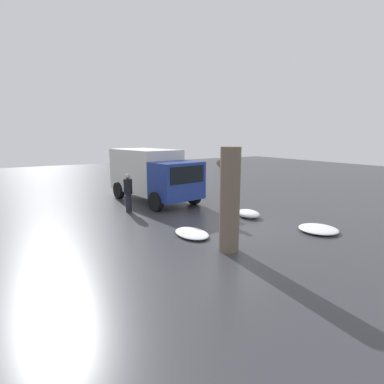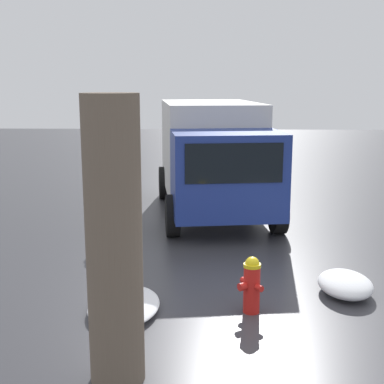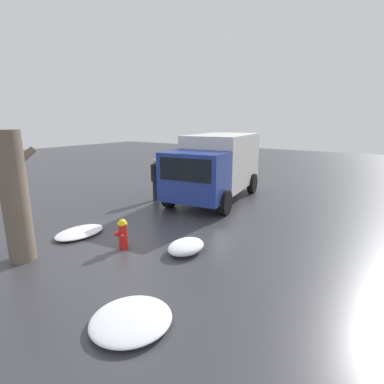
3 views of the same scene
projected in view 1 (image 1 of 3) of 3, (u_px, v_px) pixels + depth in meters
name	position (u px, v px, depth m)	size (l,w,h in m)	color
ground_plane	(232.00, 227.00, 11.44)	(60.00, 60.00, 0.00)	#38383D
fire_hydrant	(232.00, 216.00, 11.36)	(0.41, 0.37, 0.83)	red
tree_trunk	(230.00, 200.00, 8.82)	(0.91, 0.60, 3.13)	#6B5B4C
delivery_truck	(152.00, 173.00, 15.89)	(5.96, 3.18, 2.72)	navy
pedestrian	(128.00, 191.00, 13.54)	(0.38, 0.38, 1.76)	#23232D
snow_pile_by_hydrant	(192.00, 233.00, 10.45)	(1.51, 1.01, 0.17)	white
snow_pile_curbside	(318.00, 229.00, 10.90)	(1.40, 1.35, 0.18)	white
snow_pile_by_tree	(248.00, 214.00, 12.80)	(1.12, 0.82, 0.32)	white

